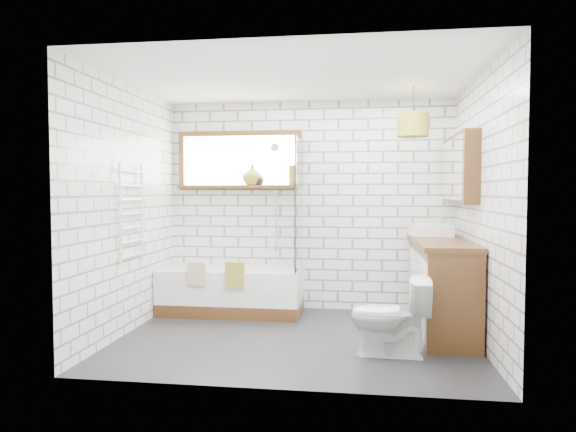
# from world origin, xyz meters

# --- Properties ---
(floor) EXTENTS (3.40, 2.60, 0.01)m
(floor) POSITION_xyz_m (0.00, 0.00, -0.01)
(floor) COLOR black
(floor) RESTS_ON ground
(ceiling) EXTENTS (3.40, 2.60, 0.01)m
(ceiling) POSITION_xyz_m (0.00, 0.00, 2.50)
(ceiling) COLOR white
(ceiling) RESTS_ON ground
(wall_back) EXTENTS (3.40, 0.01, 2.50)m
(wall_back) POSITION_xyz_m (0.00, 1.30, 1.25)
(wall_back) COLOR white
(wall_back) RESTS_ON ground
(wall_front) EXTENTS (3.40, 0.01, 2.50)m
(wall_front) POSITION_xyz_m (0.00, -1.30, 1.25)
(wall_front) COLOR white
(wall_front) RESTS_ON ground
(wall_left) EXTENTS (0.01, 2.60, 2.50)m
(wall_left) POSITION_xyz_m (-1.70, 0.00, 1.25)
(wall_left) COLOR white
(wall_left) RESTS_ON ground
(wall_right) EXTENTS (0.01, 2.60, 2.50)m
(wall_right) POSITION_xyz_m (1.70, 0.00, 1.25)
(wall_right) COLOR white
(wall_right) RESTS_ON ground
(window) EXTENTS (1.52, 0.16, 0.68)m
(window) POSITION_xyz_m (-0.85, 1.26, 1.80)
(window) COLOR #39200F
(window) RESTS_ON wall_back
(towel_radiator) EXTENTS (0.06, 0.52, 1.00)m
(towel_radiator) POSITION_xyz_m (-1.66, 0.00, 1.20)
(towel_radiator) COLOR white
(towel_radiator) RESTS_ON wall_left
(mirror_cabinet) EXTENTS (0.16, 1.20, 0.70)m
(mirror_cabinet) POSITION_xyz_m (1.62, 0.60, 1.65)
(mirror_cabinet) COLOR #39200F
(mirror_cabinet) RESTS_ON wall_right
(shower_riser) EXTENTS (0.02, 0.02, 1.30)m
(shower_riser) POSITION_xyz_m (-0.40, 1.26, 1.35)
(shower_riser) COLOR silver
(shower_riser) RESTS_ON wall_back
(bathtub) EXTENTS (1.63, 0.72, 0.53)m
(bathtub) POSITION_xyz_m (-0.87, 0.94, 0.26)
(bathtub) COLOR white
(bathtub) RESTS_ON floor
(shower_screen) EXTENTS (0.02, 0.72, 1.50)m
(shower_screen) POSITION_xyz_m (-0.08, 0.94, 1.28)
(shower_screen) COLOR white
(shower_screen) RESTS_ON bathtub
(towel_green) EXTENTS (0.21, 0.06, 0.29)m
(towel_green) POSITION_xyz_m (-0.75, 0.58, 0.51)
(towel_green) COLOR olive
(towel_green) RESTS_ON bathtub
(towel_beige) EXTENTS (0.20, 0.05, 0.26)m
(towel_beige) POSITION_xyz_m (-1.18, 0.58, 0.51)
(towel_beige) COLOR tan
(towel_beige) RESTS_ON bathtub
(vanity) EXTENTS (0.53, 1.64, 0.94)m
(vanity) POSITION_xyz_m (1.44, 0.47, 0.47)
(vanity) COLOR #39200F
(vanity) RESTS_ON floor
(basin) EXTENTS (0.44, 0.38, 0.13)m
(basin) POSITION_xyz_m (1.38, 0.86, 1.00)
(basin) COLOR white
(basin) RESTS_ON vanity
(tap) EXTENTS (0.03, 0.03, 0.14)m
(tap) POSITION_xyz_m (1.54, 0.86, 1.06)
(tap) COLOR silver
(tap) RESTS_ON vanity
(toilet) EXTENTS (0.40, 0.68, 0.69)m
(toilet) POSITION_xyz_m (0.87, -0.40, 0.34)
(toilet) COLOR white
(toilet) RESTS_ON floor
(vase_olive) EXTENTS (0.28, 0.28, 0.25)m
(vase_olive) POSITION_xyz_m (-0.68, 1.23, 1.61)
(vase_olive) COLOR olive
(vase_olive) RESTS_ON window
(vase_dark) EXTENTS (0.19, 0.19, 0.17)m
(vase_dark) POSITION_xyz_m (-0.62, 1.23, 1.57)
(vase_dark) COLOR black
(vase_dark) RESTS_ON window
(bottle) EXTENTS (0.08, 0.08, 0.24)m
(bottle) POSITION_xyz_m (-0.20, 1.23, 1.60)
(bottle) COLOR olive
(bottle) RESTS_ON window
(pendant) EXTENTS (0.32, 0.32, 0.24)m
(pendant) POSITION_xyz_m (1.14, 0.52, 2.10)
(pendant) COLOR olive
(pendant) RESTS_ON ceiling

